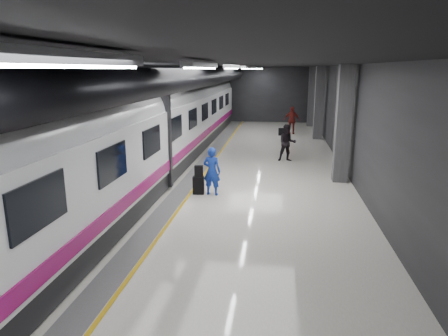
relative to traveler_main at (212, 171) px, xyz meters
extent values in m
plane|color=silver|center=(0.16, 0.46, -0.85)|extent=(40.00, 40.00, 0.00)
cube|color=black|center=(0.16, 0.46, 3.65)|extent=(10.00, 40.00, 0.02)
cube|color=#28282B|center=(0.16, 20.46, 1.40)|extent=(10.00, 0.02, 4.50)
cube|color=#28282B|center=(-4.84, 0.46, 1.40)|extent=(0.02, 40.00, 4.50)
cube|color=#28282B|center=(5.16, 0.46, 1.40)|extent=(0.02, 40.00, 4.50)
cube|color=slate|center=(-1.19, 0.46, -0.85)|extent=(0.65, 39.80, 0.01)
cube|color=gold|center=(-0.79, 0.46, -0.85)|extent=(0.10, 39.80, 0.01)
cylinder|color=black|center=(-1.14, 0.46, 3.10)|extent=(0.80, 38.00, 0.80)
cube|color=silver|center=(0.76, -10.54, 3.55)|extent=(0.22, 2.60, 0.10)
cube|color=silver|center=(0.76, -5.54, 3.55)|extent=(0.22, 2.60, 0.10)
cube|color=silver|center=(0.76, -0.54, 3.55)|extent=(0.22, 2.60, 0.10)
cube|color=silver|center=(0.76, 4.46, 3.55)|extent=(0.22, 2.60, 0.10)
cube|color=silver|center=(0.76, 9.46, 3.55)|extent=(0.22, 2.60, 0.10)
cube|color=silver|center=(0.76, 14.46, 3.55)|extent=(0.22, 2.60, 0.10)
cube|color=silver|center=(0.76, 18.46, 3.55)|extent=(0.22, 2.60, 0.10)
cube|color=#515154|center=(4.71, 2.46, 1.40)|extent=(0.55, 0.55, 4.50)
cube|color=#515154|center=(4.71, 12.46, 1.40)|extent=(0.55, 0.55, 4.50)
cube|color=#515154|center=(4.71, 18.46, 1.40)|extent=(0.55, 0.55, 4.50)
cube|color=black|center=(-3.09, 0.46, -0.50)|extent=(2.80, 38.00, 0.60)
cube|color=white|center=(-3.09, 0.46, 0.90)|extent=(2.90, 38.00, 2.20)
cylinder|color=white|center=(-3.09, 0.46, 1.85)|extent=(2.80, 38.00, 2.80)
cube|color=#920D5D|center=(-1.62, 0.46, 0.10)|extent=(0.04, 38.00, 0.35)
cube|color=black|center=(-3.09, 0.46, 1.15)|extent=(3.05, 0.25, 3.80)
cube|color=black|center=(-1.62, -7.54, 1.30)|extent=(0.05, 1.60, 0.85)
cube|color=black|center=(-1.62, -4.54, 1.30)|extent=(0.05, 1.60, 0.85)
cube|color=black|center=(-1.62, -1.54, 1.30)|extent=(0.05, 1.60, 0.85)
cube|color=black|center=(-1.62, 1.46, 1.30)|extent=(0.05, 1.60, 0.85)
cube|color=black|center=(-1.62, 4.46, 1.30)|extent=(0.05, 1.60, 0.85)
cube|color=black|center=(-1.62, 7.46, 1.30)|extent=(0.05, 1.60, 0.85)
cube|color=black|center=(-1.62, 10.46, 1.30)|extent=(0.05, 1.60, 0.85)
cube|color=black|center=(-1.62, 13.46, 1.30)|extent=(0.05, 1.60, 0.85)
cube|color=black|center=(-1.62, 16.46, 1.30)|extent=(0.05, 1.60, 0.85)
imported|color=blue|center=(0.00, 0.00, 0.00)|extent=(0.68, 0.50, 1.71)
cube|color=black|center=(-0.49, 0.01, -0.53)|extent=(0.41, 0.28, 0.64)
cube|color=black|center=(-0.46, -0.01, -0.01)|extent=(0.32, 0.20, 0.40)
imported|color=black|center=(2.69, 5.72, 0.03)|extent=(0.96, 0.80, 1.77)
imported|color=maroon|center=(3.12, 14.25, 0.08)|extent=(1.10, 0.48, 1.86)
cube|color=black|center=(2.43, 13.46, -0.60)|extent=(0.37, 0.27, 0.50)
camera|label=1|loc=(2.27, -13.31, 3.47)|focal=32.00mm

